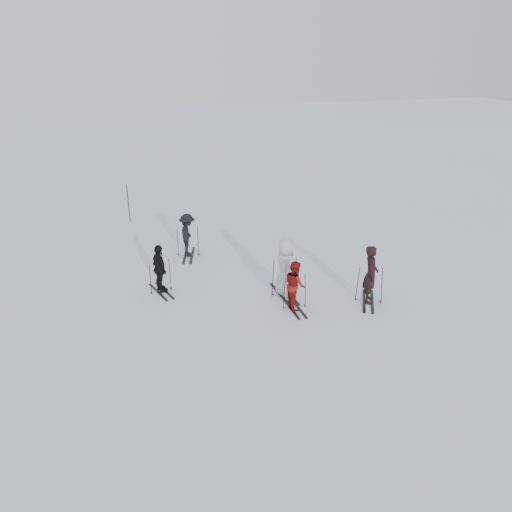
# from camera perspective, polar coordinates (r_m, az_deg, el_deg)

# --- Properties ---
(ground) EXTENTS (120.00, 120.00, 0.00)m
(ground) POSITION_cam_1_polar(r_m,az_deg,el_deg) (16.63, 1.08, -4.44)
(ground) COLOR silver
(ground) RESTS_ON ground
(skier_near_dark) EXTENTS (0.73, 0.83, 1.90)m
(skier_near_dark) POSITION_cam_1_polar(r_m,az_deg,el_deg) (16.18, 12.96, -2.12)
(skier_near_dark) COLOR black
(skier_near_dark) RESTS_ON ground
(skier_red) EXTENTS (0.61, 0.77, 1.56)m
(skier_red) POSITION_cam_1_polar(r_m,az_deg,el_deg) (15.50, 4.48, -3.39)
(skier_red) COLOR maroon
(skier_red) RESTS_ON ground
(skier_grey) EXTENTS (0.63, 0.96, 1.93)m
(skier_grey) POSITION_cam_1_polar(r_m,az_deg,el_deg) (16.27, 3.33, -1.34)
(skier_grey) COLOR silver
(skier_grey) RESTS_ON ground
(skier_uphill_left) EXTENTS (0.63, 1.04, 1.65)m
(skier_uphill_left) POSITION_cam_1_polar(r_m,az_deg,el_deg) (16.77, -10.94, -1.51)
(skier_uphill_left) COLOR black
(skier_uphill_left) RESTS_ON ground
(skier_uphill_far) EXTENTS (0.90, 1.22, 1.69)m
(skier_uphill_far) POSITION_cam_1_polar(r_m,az_deg,el_deg) (19.60, -7.82, 2.32)
(skier_uphill_far) COLOR black
(skier_uphill_far) RESTS_ON ground
(skis_near_dark) EXTENTS (1.92, 1.62, 1.24)m
(skis_near_dark) POSITION_cam_1_polar(r_m,az_deg,el_deg) (16.31, 12.86, -3.17)
(skis_near_dark) COLOR black
(skis_near_dark) RESTS_ON ground
(skis_red) EXTENTS (1.59, 0.87, 1.14)m
(skis_red) POSITION_cam_1_polar(r_m,az_deg,el_deg) (15.59, 4.46, -4.08)
(skis_red) COLOR black
(skis_red) RESTS_ON ground
(skis_grey) EXTENTS (1.87, 1.02, 1.35)m
(skis_grey) POSITION_cam_1_polar(r_m,az_deg,el_deg) (16.39, 3.31, -2.27)
(skis_grey) COLOR black
(skis_grey) RESTS_ON ground
(skis_uphill_left) EXTENTS (1.72, 1.19, 1.14)m
(skis_uphill_left) POSITION_cam_1_polar(r_m,az_deg,el_deg) (16.88, -10.88, -2.30)
(skis_uphill_left) COLOR black
(skis_uphill_left) RESTS_ON ground
(skis_uphill_far) EXTENTS (1.97, 1.39, 1.30)m
(skis_uphill_far) POSITION_cam_1_polar(r_m,az_deg,el_deg) (19.66, -7.79, 1.79)
(skis_uphill_far) COLOR black
(skis_uphill_far) RESTS_ON ground
(piste_marker) EXTENTS (0.05, 0.05, 1.78)m
(piste_marker) POSITION_cam_1_polar(r_m,az_deg,el_deg) (24.28, -14.38, 5.88)
(piste_marker) COLOR black
(piste_marker) RESTS_ON ground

